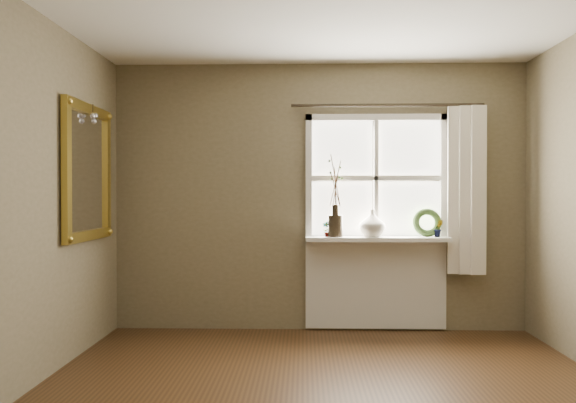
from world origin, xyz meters
The scene contains 13 objects.
wall_back centered at (0.00, 2.30, 1.30)m, with size 4.00×0.10×2.60m, color brown.
wall_front centered at (0.00, -2.30, 1.30)m, with size 4.00×0.10×2.60m, color brown.
window_frame centered at (0.55, 2.23, 1.48)m, with size 1.36×0.06×1.24m.
window_sill centered at (0.55, 2.12, 0.90)m, with size 1.36×0.26×0.04m, color silver.
window_apron centered at (0.55, 2.23, 0.46)m, with size 1.36×0.04×0.88m, color silver.
dark_jug centered at (0.15, 2.12, 1.02)m, with size 0.14×0.14×0.21m, color black.
cream_vase centered at (0.50, 2.12, 1.05)m, with size 0.25×0.25×0.26m, color beige.
wreath centered at (1.03, 2.16, 1.03)m, with size 0.28×0.28×0.07m, color #304920.
potted_plant_left centered at (0.07, 2.12, 0.99)m, with size 0.08×0.05×0.15m, color #304920.
potted_plant_right centered at (1.13, 2.12, 1.00)m, with size 0.09×0.07×0.17m, color #304920.
curtain centered at (1.39, 2.13, 1.37)m, with size 0.36×0.12×1.59m, color beige.
curtain_rod centered at (0.65, 2.17, 2.18)m, with size 0.03×0.03×1.84m, color black.
gilt_mirror centered at (-1.96, 1.43, 1.51)m, with size 0.10×0.96×1.14m.
Camera 1 is at (-0.15, -3.24, 1.33)m, focal length 35.00 mm.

